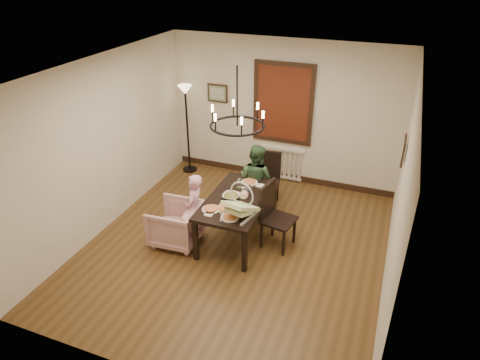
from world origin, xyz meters
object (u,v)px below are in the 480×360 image
Objects in this scene: chair_right at (279,217)px; armchair at (176,224)px; chair_far at (267,181)px; elderly_woman at (195,215)px; drinking_glass at (247,190)px; dining_table at (237,203)px; seated_man at (255,186)px; baby_bouncer at (241,205)px; floor_lamp at (188,131)px.

armchair is at bearing 117.84° from chair_right.
chair_far is 1.63m from elderly_woman.
drinking_glass is (-0.01, -0.99, 0.32)m from chair_far.
chair_right reaches higher than dining_table.
seated_man reaches higher than drinking_glass.
seated_man is (-0.66, 0.79, 0.01)m from chair_right.
elderly_woman is (-1.27, -0.35, -0.04)m from chair_right.
drinking_glass is (0.10, 0.17, 0.16)m from dining_table.
elderly_woman is (0.28, 0.13, 0.15)m from armchair.
chair_right is at bearing 104.02° from armchair.
baby_bouncer is 0.31× the size of floor_lamp.
dining_table is 1.50× the size of chair_right.
dining_table is 0.85m from seated_man.
chair_right is 7.01× the size of drinking_glass.
seated_man reaches higher than armchair.
chair_right is at bearing 60.29° from baby_bouncer.
chair_far reaches higher than dining_table.
drinking_glass is at bearing 59.56° from dining_table.
armchair is 1.25m from baby_bouncer.
baby_bouncer is 3.13m from floor_lamp.
baby_bouncer is at bearing 73.56° from elderly_woman.
drinking_glass is at bearing 87.97° from chair_right.
seated_man is at bearing -115.74° from chair_far.
chair_right is at bearing -71.47° from chair_far.
chair_far is 1.66m from baby_bouncer.
floor_lamp is (-1.85, 1.08, 0.36)m from seated_man.
chair_far is at bearing 106.38° from baby_bouncer.
baby_bouncer is (0.11, -1.60, 0.43)m from chair_far.
floor_lamp reaches higher than baby_bouncer.
dining_table is 2.84× the size of baby_bouncer.
chair_far is 1.04m from drinking_glass.
elderly_woman is (-0.71, -1.46, -0.01)m from chair_far.
dining_table is 1.17m from chair_far.
drinking_glass is (0.09, -0.67, 0.28)m from seated_man.
armchair is 0.76× the size of elderly_woman.
baby_bouncer is at bearing -78.80° from drinking_glass.
drinking_glass is at bearing -98.66° from chair_far.
armchair is 0.69× the size of seated_man.
baby_bouncer is (0.21, -1.28, 0.39)m from seated_man.
chair_right reaches higher than armchair.
floor_lamp is at bearing 63.64° from chair_right.
chair_right is 1.31m from elderly_woman.
chair_right is 1.63m from armchair.
dining_table is 0.89× the size of floor_lamp.
chair_right is (0.55, -1.11, 0.03)m from chair_far.
chair_far is 1.34× the size of armchair.
dining_table reaches higher than armchair.
dining_table is at bearing 109.93° from elderly_woman.
chair_far is 1.24m from chair_right.
chair_right reaches higher than drinking_glass.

